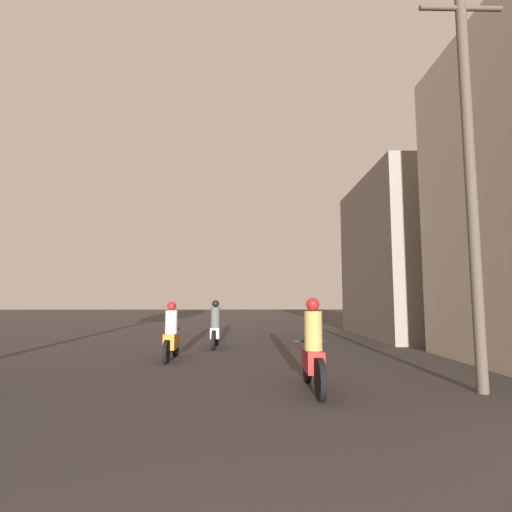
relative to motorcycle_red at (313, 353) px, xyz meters
name	(u,v)px	position (x,y,z in m)	size (l,w,h in m)	color
motorcycle_red	(313,353)	(0.00, 0.00, 0.00)	(0.60, 2.13, 1.66)	black
motorcycle_orange	(171,336)	(-3.25, 3.66, -0.03)	(0.60, 1.90, 1.56)	black
motorcycle_silver	(215,328)	(-2.28, 6.38, -0.02)	(0.60, 2.05, 1.59)	black
building_right_far	(417,257)	(6.30, 10.12, 2.80)	(4.93, 7.52, 6.92)	gray
utility_pole_near	(470,169)	(2.92, -0.24, 3.37)	(1.60, 0.20, 7.73)	#4C4238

